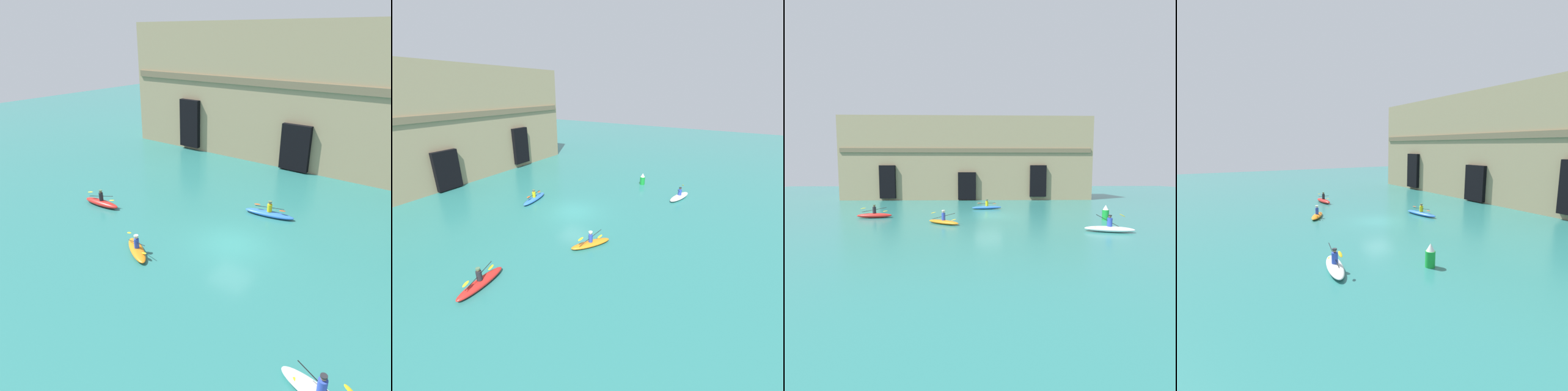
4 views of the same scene
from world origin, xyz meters
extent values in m
plane|color=#28706B|center=(0.00, 0.00, 0.00)|extent=(120.00, 120.00, 0.00)
cube|color=#9E8966|center=(-2.54, 18.59, 6.36)|extent=(38.49, 7.69, 12.72)
cube|color=brown|center=(-2.54, 14.69, 7.53)|extent=(37.72, 0.24, 0.65)
cube|color=black|center=(-14.39, 14.59, 2.81)|extent=(2.33, 0.70, 4.95)
cube|color=black|center=(-2.49, 14.59, 2.20)|extent=(2.69, 0.70, 4.13)
cube|color=black|center=(8.30, 14.59, 2.94)|extent=(2.43, 0.70, 4.76)
ellipsoid|color=blue|center=(0.06, 4.71, 0.18)|extent=(3.50, 1.29, 0.36)
cylinder|color=gold|center=(0.06, 4.71, 0.63)|extent=(0.33, 0.33, 0.54)
sphere|color=#9E704C|center=(0.06, 4.71, 1.00)|extent=(0.22, 0.22, 0.22)
cylinder|color=#4C6B4C|center=(0.06, 4.71, 1.09)|extent=(0.27, 0.27, 0.06)
cylinder|color=black|center=(0.06, 4.71, 0.65)|extent=(2.00, 0.34, 0.17)
ellipsoid|color=#D84C19|center=(-0.82, 4.58, 0.71)|extent=(0.46, 0.24, 0.08)
ellipsoid|color=#D84C19|center=(0.94, 4.85, 0.59)|extent=(0.46, 0.24, 0.08)
ellipsoid|color=red|center=(-10.54, -1.07, 0.22)|extent=(3.14, 0.91, 0.44)
cylinder|color=#232328|center=(-10.54, -1.07, 0.72)|extent=(0.30, 0.30, 0.58)
sphere|color=#9E704C|center=(-10.54, -1.07, 1.11)|extent=(0.19, 0.19, 0.19)
cylinder|color=#4C6B4C|center=(-10.54, -1.07, 1.19)|extent=(0.24, 0.24, 0.06)
cylinder|color=black|center=(-10.54, -1.07, 0.75)|extent=(2.08, 0.47, 0.39)
ellipsoid|color=yellow|center=(-9.62, -0.87, 0.59)|extent=(0.47, 0.27, 0.12)
ellipsoid|color=yellow|center=(-11.46, -1.26, 0.91)|extent=(0.47, 0.27, 0.12)
ellipsoid|color=orange|center=(-3.86, -4.14, 0.16)|extent=(2.88, 2.18, 0.32)
cylinder|color=#2D47B7|center=(-3.86, -4.14, 0.61)|extent=(0.29, 0.29, 0.57)
sphere|color=beige|center=(-3.86, -4.14, 1.00)|extent=(0.22, 0.22, 0.22)
cylinder|color=silver|center=(-3.86, -4.14, 1.09)|extent=(0.27, 0.27, 0.06)
cylinder|color=black|center=(-3.86, -4.14, 0.64)|extent=(1.92, 0.64, 0.60)
ellipsoid|color=yellow|center=(-4.70, -3.88, 0.89)|extent=(0.47, 0.30, 0.17)
ellipsoid|color=yellow|center=(-3.02, -4.41, 0.39)|extent=(0.47, 0.30, 0.17)
ellipsoid|color=white|center=(8.04, -7.27, 0.20)|extent=(3.38, 1.58, 0.40)
cylinder|color=#2D47B7|center=(8.04, -7.27, 0.69)|extent=(0.34, 0.34, 0.59)
sphere|color=#9E704C|center=(8.04, -7.27, 1.08)|extent=(0.20, 0.20, 0.20)
cylinder|color=#232328|center=(8.04, -7.27, 1.16)|extent=(0.25, 0.25, 0.06)
cylinder|color=black|center=(8.04, -7.27, 0.72)|extent=(1.91, 0.13, 1.04)
ellipsoid|color=yellow|center=(7.20, -7.23, 0.27)|extent=(0.42, 0.20, 0.25)
ellipsoid|color=yellow|center=(8.88, -7.31, 1.17)|extent=(0.42, 0.20, 0.25)
cylinder|color=green|center=(10.11, -2.59, 0.45)|extent=(0.55, 0.55, 0.89)
cone|color=white|center=(10.11, -2.59, 1.11)|extent=(0.46, 0.46, 0.42)
camera|label=1|loc=(10.19, -17.23, 11.65)|focal=35.00mm
camera|label=2|loc=(-17.21, -12.21, 10.18)|focal=24.00mm
camera|label=3|loc=(-1.36, -24.98, 4.05)|focal=24.00mm
camera|label=4|loc=(22.27, -12.95, 6.49)|focal=28.00mm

